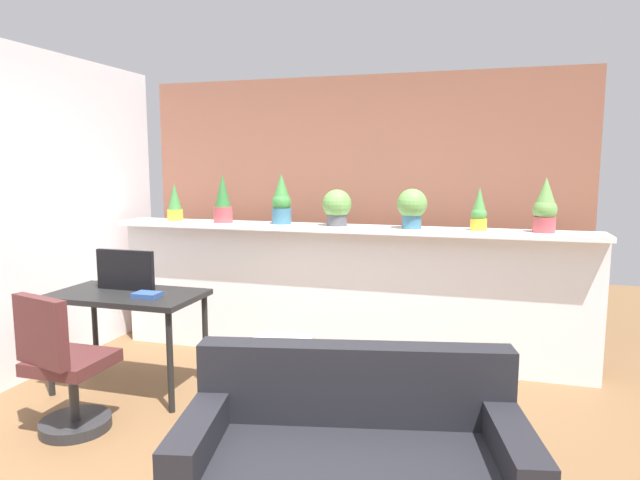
{
  "coord_description": "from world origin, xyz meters",
  "views": [
    {
      "loc": [
        1.15,
        -2.54,
        1.69
      ],
      "look_at": [
        0.02,
        1.29,
        1.14
      ],
      "focal_mm": 31.14,
      "sensor_mm": 36.0,
      "label": 1
    }
  ],
  "objects": [
    {
      "name": "divider_wall",
      "position": [
        0.0,
        2.0,
        0.57
      ],
      "size": [
        4.13,
        0.16,
        1.13
      ],
      "primitive_type": "cube",
      "color": "white",
      "rests_on": "ground"
    },
    {
      "name": "plant_shelf",
      "position": [
        0.0,
        1.96,
        1.15
      ],
      "size": [
        4.13,
        0.38,
        0.04
      ],
      "primitive_type": "cube",
      "color": "white",
      "rests_on": "divider_wall"
    },
    {
      "name": "brick_wall_behind",
      "position": [
        0.0,
        2.6,
        1.25
      ],
      "size": [
        4.13,
        0.1,
        2.5
      ],
      "primitive_type": "cube",
      "color": "#935B47",
      "rests_on": "ground"
    },
    {
      "name": "potted_plant_0",
      "position": [
        -1.59,
        1.98,
        1.34
      ],
      "size": [
        0.14,
        0.14,
        0.35
      ],
      "color": "gold",
      "rests_on": "plant_shelf"
    },
    {
      "name": "potted_plant_1",
      "position": [
        -1.07,
        1.93,
        1.37
      ],
      "size": [
        0.17,
        0.17,
        0.43
      ],
      "color": "#B7474C",
      "rests_on": "plant_shelf"
    },
    {
      "name": "potted_plant_2",
      "position": [
        -0.54,
        1.98,
        1.37
      ],
      "size": [
        0.17,
        0.17,
        0.44
      ],
      "color": "#386B84",
      "rests_on": "plant_shelf"
    },
    {
      "name": "potted_plant_3",
      "position": [
        -0.04,
        1.97,
        1.34
      ],
      "size": [
        0.25,
        0.25,
        0.31
      ],
      "color": "#4C4C51",
      "rests_on": "plant_shelf"
    },
    {
      "name": "potted_plant_4",
      "position": [
        0.6,
        1.94,
        1.35
      ],
      "size": [
        0.24,
        0.24,
        0.32
      ],
      "color": "#386B84",
      "rests_on": "plant_shelf"
    },
    {
      "name": "potted_plant_5",
      "position": [
        1.12,
        1.96,
        1.32
      ],
      "size": [
        0.13,
        0.13,
        0.34
      ],
      "color": "gold",
      "rests_on": "plant_shelf"
    },
    {
      "name": "potted_plant_6",
      "position": [
        1.6,
        1.96,
        1.37
      ],
      "size": [
        0.18,
        0.18,
        0.42
      ],
      "color": "#B7474C",
      "rests_on": "plant_shelf"
    },
    {
      "name": "desk",
      "position": [
        -1.36,
        0.89,
        0.67
      ],
      "size": [
        1.1,
        0.6,
        0.75
      ],
      "color": "black",
      "rests_on": "ground"
    },
    {
      "name": "tv_monitor",
      "position": [
        -1.42,
        0.97,
        0.9
      ],
      "size": [
        0.48,
        0.04,
        0.3
      ],
      "primitive_type": "cube",
      "color": "black",
      "rests_on": "desk"
    },
    {
      "name": "office_chair",
      "position": [
        -1.33,
        0.19,
        0.39
      ],
      "size": [
        0.49,
        0.49,
        0.91
      ],
      "color": "#262628",
      "rests_on": "ground"
    },
    {
      "name": "side_cube_shelf",
      "position": [
        -0.15,
        0.87,
        0.25
      ],
      "size": [
        0.4,
        0.41,
        0.5
      ],
      "color": "silver",
      "rests_on": "ground"
    },
    {
      "name": "book_on_desk",
      "position": [
        -1.13,
        0.8,
        0.77
      ],
      "size": [
        0.18,
        0.14,
        0.04
      ],
      "primitive_type": "cube",
      "color": "#2D4C8C",
      "rests_on": "desk"
    },
    {
      "name": "couch",
      "position": [
        0.61,
        -0.19,
        0.28
      ],
      "size": [
        1.68,
        1.07,
        0.8
      ],
      "color": "black",
      "rests_on": "ground"
    }
  ]
}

